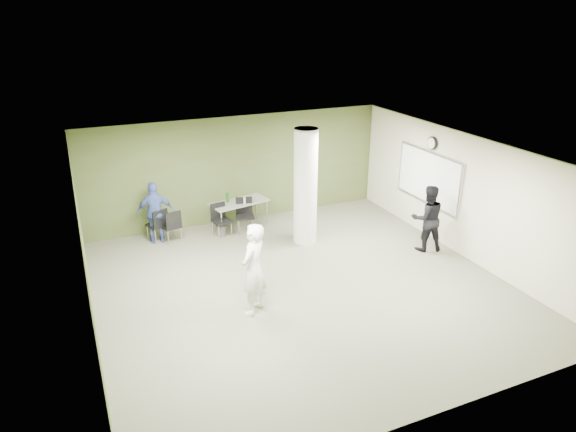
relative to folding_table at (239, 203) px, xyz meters
name	(u,v)px	position (x,y,z in m)	size (l,w,h in m)	color
floor	(302,286)	(0.19, -3.46, -0.66)	(8.00, 8.00, 0.00)	#585946
ceiling	(304,154)	(0.19, -3.46, 2.14)	(8.00, 8.00, 0.00)	white
wall_back	(238,169)	(0.19, 0.54, 0.74)	(8.00, 0.02, 2.80)	#475026
wall_left	(86,261)	(-3.81, -3.46, 0.74)	(0.02, 8.00, 2.80)	#475026
wall_right_cream	(464,196)	(4.19, -3.46, 0.74)	(0.02, 8.00, 2.80)	beige
column	(305,187)	(1.19, -1.46, 0.74)	(0.56, 0.56, 2.80)	silver
whiteboard	(428,177)	(4.11, -2.26, 0.84)	(0.05, 2.30, 1.30)	silver
wall_clock	(432,143)	(4.11, -2.26, 1.69)	(0.06, 0.32, 0.32)	black
folding_table	(239,203)	(0.00, 0.00, 0.00)	(1.59, 0.94, 0.96)	gray
wastebasket	(221,231)	(-0.60, -0.33, -0.52)	(0.24, 0.24, 0.27)	#4C4C4C
chair_back_left	(158,223)	(-2.08, -0.06, -0.17)	(0.55, 0.55, 0.85)	black
chair_back_right	(172,224)	(-1.79, -0.26, -0.17)	(0.51, 0.51, 0.83)	black
chair_table_left	(220,217)	(-0.60, -0.30, -0.17)	(0.48, 0.48, 0.84)	black
chair_table_right	(245,212)	(0.05, -0.29, -0.15)	(0.53, 0.53, 0.88)	black
woman_white	(253,269)	(-1.03, -3.95, 0.23)	(0.65, 0.43, 1.79)	white
man_black	(427,218)	(3.59, -3.01, 0.14)	(0.77, 0.60, 1.59)	black
man_blue	(156,213)	(-2.12, -0.06, 0.11)	(0.90, 0.37, 1.53)	#3F539C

